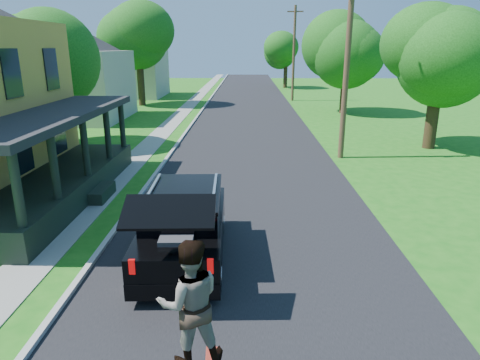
{
  "coord_description": "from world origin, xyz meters",
  "views": [
    {
      "loc": [
        -0.15,
        -8.46,
        5.23
      ],
      "look_at": [
        -0.34,
        3.0,
        1.67
      ],
      "focal_mm": 32.0,
      "sensor_mm": 36.0,
      "label": 1
    }
  ],
  "objects_px": {
    "black_suv": "(184,225)",
    "tree_right_near": "(441,45)",
    "skateboarder": "(190,303)",
    "utility_pole_near": "(347,63)"
  },
  "relations": [
    {
      "from": "black_suv",
      "to": "tree_right_near",
      "type": "relative_size",
      "value": 0.64
    },
    {
      "from": "skateboarder",
      "to": "utility_pole_near",
      "type": "relative_size",
      "value": 0.23
    },
    {
      "from": "skateboarder",
      "to": "tree_right_near",
      "type": "bearing_deg",
      "value": -135.1
    },
    {
      "from": "black_suv",
      "to": "utility_pole_near",
      "type": "distance_m",
      "value": 12.92
    },
    {
      "from": "skateboarder",
      "to": "black_suv",
      "type": "bearing_deg",
      "value": -94.16
    },
    {
      "from": "skateboarder",
      "to": "tree_right_near",
      "type": "distance_m",
      "value": 20.83
    },
    {
      "from": "tree_right_near",
      "to": "utility_pole_near",
      "type": "relative_size",
      "value": 0.92
    },
    {
      "from": "skateboarder",
      "to": "tree_right_near",
      "type": "height_order",
      "value": "tree_right_near"
    },
    {
      "from": "skateboarder",
      "to": "utility_pole_near",
      "type": "height_order",
      "value": "utility_pole_near"
    },
    {
      "from": "black_suv",
      "to": "tree_right_near",
      "type": "xyz_separation_m",
      "value": [
        11.44,
        12.97,
        4.43
      ]
    }
  ]
}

